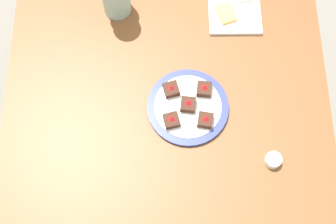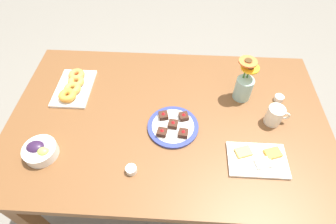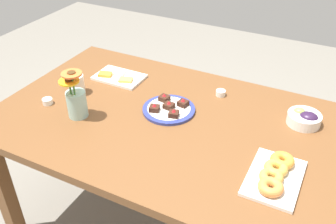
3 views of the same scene
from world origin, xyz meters
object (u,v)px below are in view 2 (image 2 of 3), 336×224
object	(u,v)px
cheese_platter	(258,159)
flower_vase	(244,86)
croissant_platter	(74,86)
jam_cup_honey	(279,98)
jam_cup_berry	(131,169)
grape_bowl	(40,151)
dessert_plate	(173,126)
dining_table	(168,127)
coffee_mug	(275,115)

from	to	relation	value
cheese_platter	flower_vase	distance (m)	0.39
croissant_platter	cheese_platter	bearing A→B (deg)	-22.45
jam_cup_honey	jam_cup_berry	distance (m)	0.85
grape_bowl	dessert_plate	size ratio (longest dim) A/B	0.60
cheese_platter	jam_cup_berry	size ratio (longest dim) A/B	5.42
dining_table	jam_cup_berry	world-z (taller)	jam_cup_berry
jam_cup_berry	flower_vase	world-z (taller)	flower_vase
grape_bowl	flower_vase	bearing A→B (deg)	23.39
jam_cup_honey	flower_vase	xyz separation A→B (m)	(-0.20, 0.01, 0.07)
dining_table	coffee_mug	world-z (taller)	coffee_mug
jam_cup_berry	coffee_mug	bearing A→B (deg)	25.22
dining_table	cheese_platter	world-z (taller)	cheese_platter
croissant_platter	flower_vase	xyz separation A→B (m)	(0.91, -0.00, 0.06)
cheese_platter	dessert_plate	size ratio (longest dim) A/B	1.05
coffee_mug	cheese_platter	bearing A→B (deg)	-114.97
grape_bowl	croissant_platter	bearing A→B (deg)	85.62
jam_cup_honey	flower_vase	distance (m)	0.21
jam_cup_berry	flower_vase	distance (m)	0.71
croissant_platter	flower_vase	bearing A→B (deg)	-0.21
croissant_platter	flower_vase	world-z (taller)	flower_vase
croissant_platter	jam_cup_berry	xyz separation A→B (m)	(0.39, -0.47, -0.01)
dessert_plate	coffee_mug	bearing A→B (deg)	7.88
cheese_platter	jam_cup_berry	distance (m)	0.56
coffee_mug	jam_cup_honey	world-z (taller)	coffee_mug
jam_cup_honey	dessert_plate	world-z (taller)	dessert_plate
coffee_mug	cheese_platter	size ratio (longest dim) A/B	0.44
jam_cup_berry	grape_bowl	bearing A→B (deg)	171.56
cheese_platter	flower_vase	xyz separation A→B (m)	(-0.03, 0.38, 0.07)
grape_bowl	croissant_platter	world-z (taller)	grape_bowl
grape_bowl	cheese_platter	xyz separation A→B (m)	(0.97, 0.02, -0.02)
jam_cup_berry	dessert_plate	bearing A→B (deg)	55.09
jam_cup_honey	croissant_platter	bearing A→B (deg)	179.08
dining_table	grape_bowl	size ratio (longest dim) A/B	10.77
croissant_platter	jam_cup_honey	world-z (taller)	croissant_platter
flower_vase	croissant_platter	bearing A→B (deg)	179.79
croissant_platter	dining_table	bearing A→B (deg)	-17.46
coffee_mug	grape_bowl	xyz separation A→B (m)	(-1.08, -0.25, -0.02)
grape_bowl	dessert_plate	xyz separation A→B (m)	(0.59, 0.18, -0.02)
cheese_platter	dessert_plate	distance (m)	0.42
coffee_mug	dessert_plate	bearing A→B (deg)	-172.12
jam_cup_honey	dessert_plate	size ratio (longest dim) A/B	0.19
grape_bowl	croissant_platter	xyz separation A→B (m)	(0.03, 0.41, -0.01)
coffee_mug	flower_vase	size ratio (longest dim) A/B	0.48
dining_table	flower_vase	bearing A→B (deg)	22.97
dessert_plate	jam_cup_honey	bearing A→B (deg)	20.96
grape_bowl	jam_cup_berry	size ratio (longest dim) A/B	3.09
jam_cup_berry	dessert_plate	world-z (taller)	dessert_plate
jam_cup_honey	jam_cup_berry	size ratio (longest dim) A/B	1.00
dining_table	cheese_platter	xyz separation A→B (m)	(0.41, -0.22, 0.10)
dining_table	jam_cup_honey	bearing A→B (deg)	14.29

